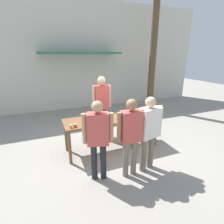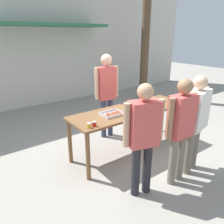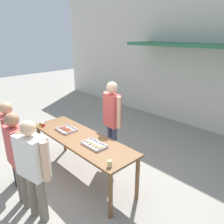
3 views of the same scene
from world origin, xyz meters
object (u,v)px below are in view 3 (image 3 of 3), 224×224
condiment_jar_ketchup (43,125)px  person_customer_holding_hotdog (11,137)px  person_customer_waiting_in_line (17,153)px  person_server_behind_table (112,115)px  food_tray_buns (95,145)px  condiment_jar_mustard (41,123)px  food_tray_sausages (66,130)px  beer_cup (110,164)px  person_customer_with_cup (33,164)px

condiment_jar_ketchup → person_customer_holding_hotdog: 0.81m
person_customer_waiting_in_line → condiment_jar_ketchup: bearing=-43.4°
person_server_behind_table → person_customer_holding_hotdog: (-0.69, -1.81, -0.13)m
food_tray_buns → condiment_jar_ketchup: bearing=-170.5°
condiment_jar_ketchup → person_customer_waiting_in_line: (0.90, -0.88, 0.07)m
person_customer_waiting_in_line → condiment_jar_mustard: bearing=-40.5°
condiment_jar_ketchup → person_customer_holding_hotdog: person_customer_holding_hotdog is taller
person_customer_holding_hotdog → food_tray_sausages: bearing=-86.6°
condiment_jar_ketchup → condiment_jar_mustard: bearing=-178.1°
beer_cup → person_server_behind_table: 1.50m
person_server_behind_table → food_tray_buns: bearing=-54.4°
person_customer_waiting_in_line → person_customer_with_cup: bearing=-172.8°
person_customer_holding_hotdog → person_customer_waiting_in_line: bearing=-175.4°
food_tray_buns → person_customer_with_cup: 1.07m
person_server_behind_table → person_customer_holding_hotdog: 1.94m
condiment_jar_mustard → person_server_behind_table: person_server_behind_table is taller
person_customer_with_cup → person_customer_waiting_in_line: 0.44m
person_customer_with_cup → person_customer_waiting_in_line: size_ratio=0.99×
person_customer_waiting_in_line → person_server_behind_table: bearing=-91.3°
person_customer_holding_hotdog → food_tray_buns: bearing=-122.2°
condiment_jar_mustard → person_customer_waiting_in_line: person_customer_waiting_in_line is taller
condiment_jar_mustard → person_server_behind_table: bearing=44.7°
food_tray_buns → beer_cup: (0.63, -0.23, 0.03)m
person_server_behind_table → person_customer_with_cup: size_ratio=1.12×
condiment_jar_ketchup → food_tray_sausages: bearing=24.7°
food_tray_sausages → condiment_jar_mustard: 0.65m
beer_cup → person_customer_with_cup: 1.08m
food_tray_sausages → person_customer_with_cup: size_ratio=0.23×
person_customer_with_cup → person_customer_waiting_in_line: person_customer_waiting_in_line is taller
food_tray_buns → condiment_jar_ketchup: condiment_jar_ketchup is taller
person_server_behind_table → person_customer_waiting_in_line: size_ratio=1.11×
person_customer_holding_hotdog → person_customer_waiting_in_line: 0.63m
person_server_behind_table → person_customer_holding_hotdog: size_ratio=1.11×
food_tray_buns → condiment_jar_mustard: 1.51m
beer_cup → person_customer_holding_hotdog: size_ratio=0.06×
person_customer_holding_hotdog → person_customer_with_cup: person_customer_holding_hotdog is taller
beer_cup → person_customer_with_cup: (-0.69, -0.83, 0.04)m
condiment_jar_ketchup → beer_cup: 2.03m
person_customer_with_cup → person_customer_waiting_in_line: (-0.43, -0.05, 0.02)m
beer_cup → condiment_jar_ketchup: bearing=180.0°
condiment_jar_ketchup → person_customer_waiting_in_line: size_ratio=0.05×
person_customer_with_cup → condiment_jar_ketchup: bearing=-44.5°
food_tray_sausages → person_customer_with_cup: 1.35m
condiment_jar_mustard → person_customer_with_cup: size_ratio=0.05×
beer_cup → person_customer_waiting_in_line: (-1.13, -0.88, 0.06)m
person_customer_with_cup → person_customer_waiting_in_line: bearing=-6.3°
food_tray_sausages → food_tray_buns: 0.89m
beer_cup → person_server_behind_table: (-1.05, 1.05, 0.19)m
beer_cup → person_customer_waiting_in_line: size_ratio=0.06×
person_customer_holding_hotdog → condiment_jar_ketchup: bearing=-52.9°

